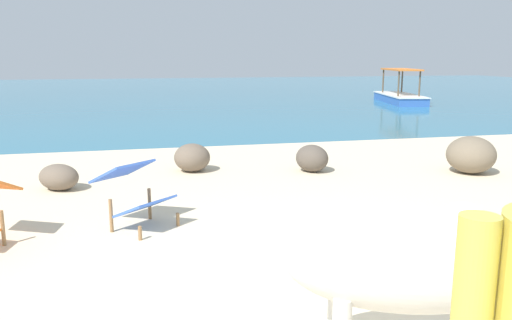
% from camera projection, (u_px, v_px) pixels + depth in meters
% --- Properties ---
extents(water_surface, '(60.00, 36.00, 0.03)m').
position_uv_depth(water_surface, '(163.00, 94.00, 24.46)').
color(water_surface, teal).
rests_on(water_surface, ground).
extents(cow, '(1.77, 0.89, 0.99)m').
position_uv_depth(cow, '(422.00, 263.00, 2.76)').
color(cow, silver).
rests_on(cow, sand_beach).
extents(deck_chair_far, '(0.91, 0.93, 0.68)m').
position_uv_depth(deck_chair_far, '(133.00, 190.00, 5.32)').
color(deck_chair_far, olive).
rests_on(deck_chair_far, sand_beach).
extents(shore_rock_large, '(0.71, 0.69, 0.35)m').
position_uv_depth(shore_rock_large, '(59.00, 177.00, 6.82)').
color(shore_rock_large, '#6B5B4C').
rests_on(shore_rock_large, sand_beach).
extents(shore_rock_medium, '(0.78, 0.78, 0.43)m').
position_uv_depth(shore_rock_medium, '(192.00, 158.00, 7.92)').
color(shore_rock_medium, '#6B5B4C').
rests_on(shore_rock_medium, sand_beach).
extents(shore_rock_small, '(0.64, 0.68, 0.41)m').
position_uv_depth(shore_rock_small, '(312.00, 158.00, 7.90)').
color(shore_rock_small, brown).
rests_on(shore_rock_small, sand_beach).
extents(shore_rock_flat, '(0.82, 0.84, 0.56)m').
position_uv_depth(shore_rock_flat, '(471.00, 155.00, 7.78)').
color(shore_rock_flat, '#756651').
rests_on(shore_rock_flat, sand_beach).
extents(boat_blue, '(1.91, 3.83, 1.29)m').
position_uv_depth(boat_blue, '(400.00, 95.00, 19.97)').
color(boat_blue, '#3866B7').
rests_on(boat_blue, water_surface).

